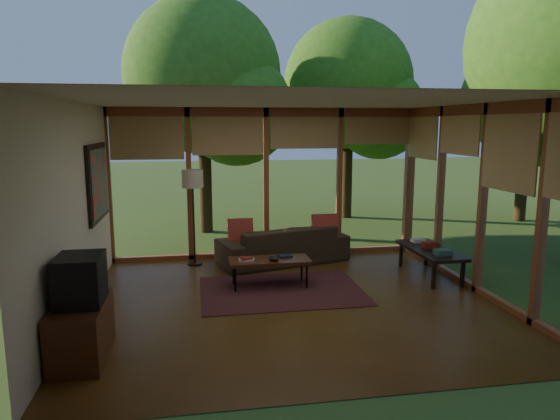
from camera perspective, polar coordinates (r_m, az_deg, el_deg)
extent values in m
plane|color=brown|center=(6.96, 1.39, -10.47)|extent=(5.50, 5.50, 0.00)
plane|color=silver|center=(6.54, 1.49, 12.32)|extent=(5.50, 5.50, 0.00)
cube|color=silver|center=(6.67, -22.43, -0.11)|extent=(0.04, 5.00, 2.70)
cube|color=silver|center=(4.24, 7.95, -4.78)|extent=(5.50, 0.04, 2.70)
cube|color=brown|center=(9.06, -1.59, 3.05)|extent=(5.50, 0.12, 2.70)
cube|color=brown|center=(7.64, 22.15, 1.07)|extent=(0.12, 5.00, 2.70)
plane|color=#395821|center=(17.30, 22.85, 0.96)|extent=(40.00, 40.00, 0.00)
cylinder|color=#352713|center=(11.31, -8.66, 8.72)|extent=(0.28, 0.28, 4.45)
sphere|color=#265A14|center=(11.36, -8.83, 14.97)|extent=(3.42, 3.42, 3.42)
cylinder|color=#352713|center=(13.15, 7.64, 8.76)|extent=(0.28, 0.28, 4.40)
sphere|color=#265A14|center=(13.18, 7.77, 14.08)|extent=(3.27, 3.27, 3.27)
cylinder|color=#352713|center=(13.76, 25.38, 6.67)|extent=(0.28, 0.28, 3.78)
sphere|color=#265A14|center=(13.76, 25.70, 11.04)|extent=(2.84, 2.84, 2.84)
cube|color=maroon|center=(7.39, 0.20, -9.20)|extent=(2.35, 1.67, 0.01)
imported|color=#34271A|center=(8.79, 0.33, -3.92)|extent=(2.40, 1.45, 0.66)
cube|color=maroon|center=(8.59, -4.55, -2.46)|extent=(0.43, 0.23, 0.45)
cube|color=maroon|center=(8.84, 5.19, -2.01)|extent=(0.46, 0.25, 0.48)
cube|color=beige|center=(7.38, -3.84, -5.72)|extent=(0.25, 0.20, 0.03)
cube|color=maroon|center=(7.37, -3.85, -5.52)|extent=(0.19, 0.16, 0.03)
cube|color=black|center=(7.58, 0.59, -5.29)|extent=(0.22, 0.18, 0.03)
ellipsoid|color=black|center=(7.37, -0.70, -5.55)|extent=(0.16, 0.16, 0.07)
cube|color=#4A2514|center=(5.70, -21.73, -12.69)|extent=(0.50, 1.00, 0.60)
cube|color=black|center=(5.51, -21.89, -7.39)|extent=(0.45, 0.55, 0.50)
cube|color=#365F55|center=(7.96, 18.11, -4.62)|extent=(0.24, 0.18, 0.09)
cube|color=maroon|center=(8.35, 16.68, -3.86)|extent=(0.21, 0.16, 0.09)
cube|color=beige|center=(8.70, 15.52, -3.37)|extent=(0.23, 0.17, 0.06)
cylinder|color=black|center=(8.87, -9.68, -6.04)|extent=(0.26, 0.26, 0.03)
cylinder|color=black|center=(8.69, -9.83, -1.12)|extent=(0.03, 0.03, 1.52)
cylinder|color=beige|center=(8.58, -9.97, 3.54)|extent=(0.36, 0.36, 0.30)
cube|color=#4A2514|center=(7.48, -1.20, -5.82)|extent=(1.20, 0.50, 0.05)
cylinder|color=black|center=(7.31, -5.13, -7.96)|extent=(0.03, 0.03, 0.38)
cylinder|color=black|center=(7.46, 3.08, -7.56)|extent=(0.03, 0.03, 0.38)
cylinder|color=black|center=(7.65, -5.35, -7.15)|extent=(0.03, 0.03, 0.38)
cylinder|color=black|center=(7.80, 2.49, -6.79)|extent=(0.03, 0.03, 0.38)
cube|color=black|center=(8.32, 16.81, -4.42)|extent=(0.60, 1.40, 0.05)
cube|color=black|center=(7.77, 17.16, -7.21)|extent=(0.05, 0.05, 0.40)
cube|color=black|center=(7.98, 20.13, -6.92)|extent=(0.05, 0.05, 0.40)
cube|color=black|center=(8.81, 13.66, -5.04)|extent=(0.05, 0.05, 0.40)
cube|color=black|center=(9.00, 16.36, -4.85)|extent=(0.05, 0.05, 0.40)
cube|color=black|center=(7.99, -20.14, 3.00)|extent=(0.05, 1.35, 1.15)
cube|color=#1A7776|center=(7.99, -19.93, 3.01)|extent=(0.02, 1.20, 1.00)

